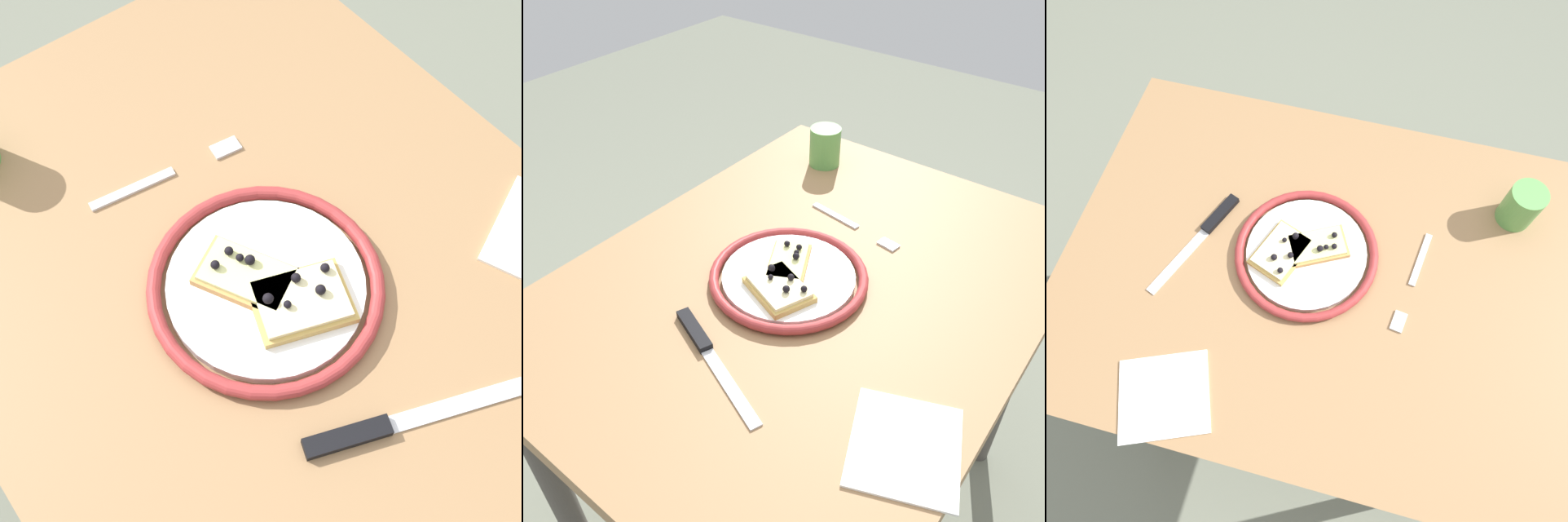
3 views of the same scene
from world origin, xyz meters
TOP-DOWN VIEW (x-y plane):
  - ground_plane at (0.00, 0.00)m, footprint 6.00×6.00m
  - dining_table at (0.00, 0.00)m, footprint 0.93×0.71m
  - plate at (0.02, -0.02)m, footprint 0.26×0.26m
  - pizza_slice_near at (0.01, -0.04)m, footprint 0.12×0.11m
  - pizza_slice_far at (0.07, -0.01)m, footprint 0.11×0.13m
  - knife at (0.22, -0.03)m, footprint 0.11×0.23m
  - fork at (-0.17, -0.02)m, footprint 0.05×0.20m

SIDE VIEW (x-z plane):
  - ground_plane at x=0.00m, z-range 0.00..0.00m
  - dining_table at x=0.00m, z-range 0.26..1.00m
  - fork at x=-0.17m, z-range 0.74..0.74m
  - knife at x=0.22m, z-range 0.74..0.75m
  - plate at x=0.02m, z-range 0.74..0.76m
  - pizza_slice_near at x=0.01m, z-range 0.75..0.78m
  - pizza_slice_far at x=0.07m, z-range 0.75..0.78m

